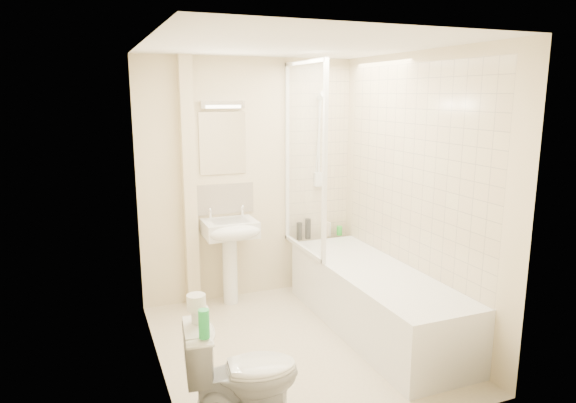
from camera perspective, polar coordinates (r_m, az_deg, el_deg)
name	(u,v)px	position (r m, az deg, el deg)	size (l,w,h in m)	color
floor	(297,345)	(4.43, 1.03, -15.70)	(2.50, 2.50, 0.00)	beige
wall_back	(250,180)	(5.17, -4.29, 2.38)	(2.20, 0.02, 2.40)	beige
wall_left	(154,217)	(3.74, -14.65, -1.63)	(0.02, 2.50, 2.40)	beige
wall_right	(415,194)	(4.55, 13.98, 0.76)	(0.02, 2.50, 2.40)	beige
ceiling	(298,45)	(3.94, 1.17, 16.99)	(2.20, 2.50, 0.02)	white
tile_back	(318,155)	(5.40, 3.35, 5.21)	(0.70, 0.01, 1.75)	beige
tile_right	(413,168)	(4.53, 13.72, 3.63)	(0.01, 2.10, 1.75)	beige
pipe_boxing	(189,185)	(4.96, -10.93, 1.81)	(0.12, 0.12, 2.40)	beige
splashback	(224,199)	(5.12, -7.11, 0.29)	(0.60, 0.01, 0.30)	beige
mirror	(223,143)	(5.04, -7.26, 6.43)	(0.46, 0.01, 0.60)	white
strip_light	(222,105)	(4.99, -7.31, 10.64)	(0.42, 0.07, 0.07)	silver
bathtub	(374,298)	(4.65, 9.56, -10.54)	(0.70, 2.10, 0.55)	white
shower_screen	(304,159)	(4.85, 1.80, 4.78)	(0.04, 0.92, 1.80)	white
shower_fixture	(320,144)	(5.34, 3.56, 6.44)	(0.10, 0.16, 0.99)	white
pedestal_sink	(231,239)	(4.99, -6.34, -4.12)	(0.50, 0.47, 0.97)	white
bottle_black_a	(299,231)	(5.38, 1.27, -3.31)	(0.06, 0.06, 0.18)	black
bottle_black_b	(308,229)	(5.41, 2.23, -3.04)	(0.06, 0.06, 0.21)	black
bottle_cream	(327,229)	(5.51, 4.38, -3.11)	(0.06, 0.06, 0.16)	beige
bottle_white_b	(328,229)	(5.52, 4.48, -3.11)	(0.06, 0.06, 0.15)	white
bottle_green	(339,231)	(5.58, 5.73, -3.24)	(0.06, 0.06, 0.10)	green
toilet	(243,374)	(3.35, -5.06, -18.57)	(0.74, 0.48, 0.71)	white
toilet_roll_lower	(200,315)	(3.18, -9.78, -12.31)	(0.10, 0.10, 0.09)	white
toilet_roll_upper	(196,302)	(3.12, -10.16, -10.97)	(0.11, 0.11, 0.09)	white
green_bottle	(204,324)	(2.98, -9.31, -13.27)	(0.06, 0.06, 0.17)	green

